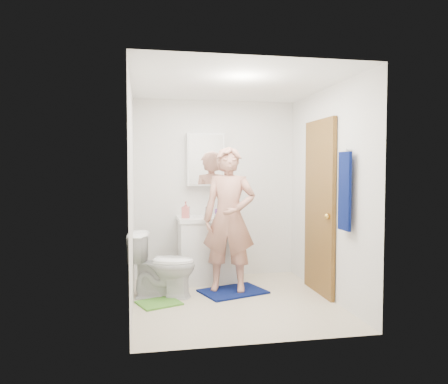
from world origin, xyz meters
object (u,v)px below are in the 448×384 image
at_px(toilet, 163,264).
at_px(soap_dispenser, 186,210).
at_px(vanity_cabinet, 208,251).
at_px(toothbrush_cup, 219,212).
at_px(medicine_cabinet, 205,160).
at_px(man, 229,219).
at_px(towel, 345,191).

height_order(toilet, soap_dispenser, soap_dispenser).
bearing_deg(soap_dispenser, vanity_cabinet, 15.74).
bearing_deg(toothbrush_cup, toilet, -139.01).
xyz_separation_m(medicine_cabinet, man, (0.17, -0.75, -0.72)).
xyz_separation_m(towel, toilet, (-1.79, 0.89, -0.87)).
height_order(medicine_cabinet, soap_dispenser, medicine_cabinet).
distance_m(vanity_cabinet, medicine_cabinet, 1.22).
bearing_deg(man, toothbrush_cup, 109.30).
bearing_deg(toilet, vanity_cabinet, -32.40).
relative_size(toothbrush_cup, man, 0.07).
xyz_separation_m(medicine_cabinet, soap_dispenser, (-0.30, -0.31, -0.64)).
height_order(medicine_cabinet, toilet, medicine_cabinet).
relative_size(towel, toothbrush_cup, 6.70).
xyz_separation_m(medicine_cabinet, toothbrush_cup, (0.16, -0.15, -0.70)).
bearing_deg(towel, medicine_cabinet, 124.61).
distance_m(toilet, man, 0.94).
distance_m(medicine_cabinet, towel, 2.11).
bearing_deg(soap_dispenser, man, -43.21).
relative_size(vanity_cabinet, soap_dispenser, 3.79).
bearing_deg(medicine_cabinet, man, -77.01).
bearing_deg(toilet, man, -71.79).
distance_m(toilet, soap_dispenser, 0.83).
distance_m(medicine_cabinet, man, 1.06).
xyz_separation_m(soap_dispenser, toothbrush_cup, (0.46, 0.16, -0.06)).
distance_m(medicine_cabinet, toilet, 1.60).
height_order(vanity_cabinet, soap_dispenser, soap_dispenser).
relative_size(toilet, soap_dispenser, 3.56).
height_order(towel, man, man).
bearing_deg(toilet, medicine_cabinet, -23.31).
bearing_deg(soap_dispenser, towel, -43.42).
height_order(soap_dispenser, toothbrush_cup, soap_dispenser).
relative_size(medicine_cabinet, toilet, 0.93).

